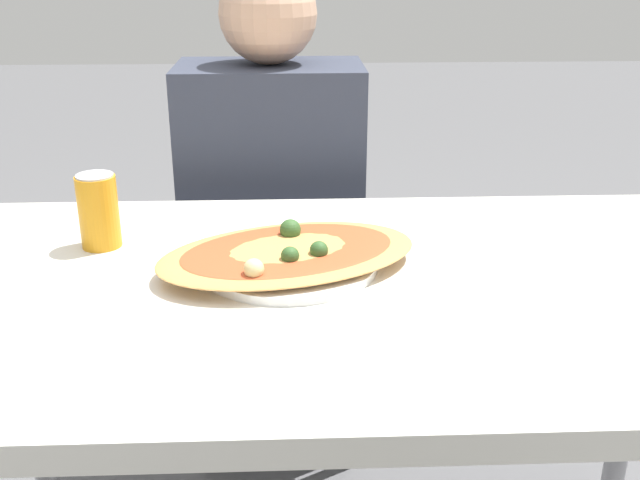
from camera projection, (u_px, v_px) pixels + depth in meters
name	position (u px, v px, depth m)	size (l,w,h in m)	color
dining_table	(351.00, 321.00, 1.16)	(1.38, 0.77, 0.73)	silver
chair_far_seated	(275.00, 253.00, 1.88)	(0.40, 0.40, 0.84)	#4C4C4C
person_seated	(272.00, 186.00, 1.70)	(0.41, 0.27, 1.17)	#2D2D38
pizza_main	(288.00, 255.00, 1.17)	(0.47, 0.37, 0.06)	white
soda_can	(98.00, 211.00, 1.24)	(0.07, 0.07, 0.12)	orange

